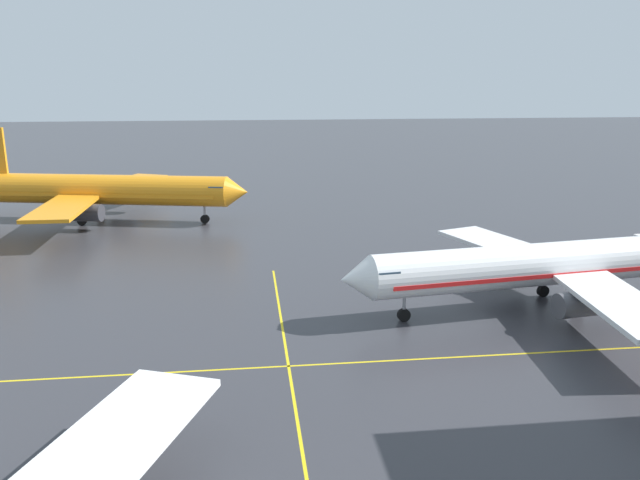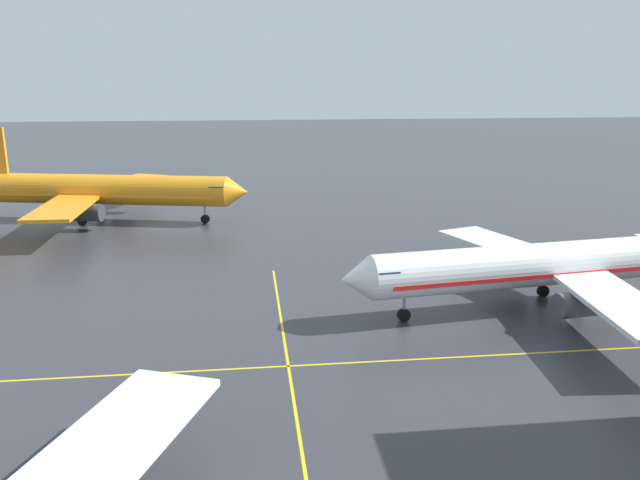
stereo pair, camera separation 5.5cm
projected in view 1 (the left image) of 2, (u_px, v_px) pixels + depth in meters
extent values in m
cube|color=white|center=(107.00, 448.00, 28.23)|extent=(9.77, 15.06, 0.38)
cylinder|color=white|center=(543.00, 264.00, 53.78)|extent=(31.42, 7.60, 3.70)
cone|color=white|center=(356.00, 279.00, 49.81)|extent=(2.97, 3.92, 3.63)
cube|color=white|center=(503.00, 246.00, 61.93)|extent=(9.60, 15.48, 0.39)
cube|color=white|center=(619.00, 302.00, 46.37)|extent=(6.27, 15.00, 0.39)
cylinder|color=#4C4C51|center=(509.00, 268.00, 58.96)|extent=(3.55, 2.45, 2.05)
cylinder|color=#4C4C51|center=(576.00, 305.00, 49.44)|extent=(3.55, 2.45, 2.05)
cube|color=#385166|center=(383.00, 270.00, 50.20)|extent=(2.17, 3.60, 0.68)
cube|color=red|center=(543.00, 269.00, 53.89)|extent=(28.94, 7.32, 0.35)
cylinder|color=#99999E|center=(404.00, 303.00, 51.39)|extent=(0.27, 0.27, 1.61)
cylinder|color=black|center=(404.00, 315.00, 51.66)|extent=(1.12, 0.57, 1.07)
cylinder|color=#99999E|center=(544.00, 280.00, 57.21)|extent=(0.27, 0.27, 1.61)
cylinder|color=black|center=(543.00, 291.00, 57.48)|extent=(1.12, 0.57, 1.07)
cylinder|color=#99999E|center=(579.00, 298.00, 52.45)|extent=(0.27, 0.27, 1.61)
cylinder|color=black|center=(578.00, 310.00, 52.72)|extent=(1.12, 0.57, 1.07)
cylinder|color=orange|center=(104.00, 190.00, 86.86)|extent=(35.04, 11.64, 4.15)
cone|color=orange|center=(237.00, 192.00, 85.05)|extent=(3.66, 4.59, 4.07)
cube|color=orange|center=(2.00, 181.00, 91.53)|extent=(4.65, 6.31, 0.26)
cube|color=orange|center=(64.00, 207.00, 78.19)|extent=(5.83, 16.44, 0.44)
cube|color=orange|center=(123.00, 183.00, 96.08)|extent=(11.97, 17.27, 0.44)
cylinder|color=#333338|center=(88.00, 213.00, 81.89)|extent=(4.12, 3.05, 2.29)
cylinder|color=#333338|center=(123.00, 197.00, 92.84)|extent=(4.12, 3.05, 2.29)
cube|color=#385166|center=(219.00, 187.00, 85.14)|extent=(2.75, 4.16, 0.76)
cube|color=orange|center=(104.00, 193.00, 86.99)|extent=(32.31, 11.07, 0.39)
cylinder|color=#99999E|center=(205.00, 210.00, 86.18)|extent=(0.31, 0.31, 1.80)
cylinder|color=black|center=(205.00, 219.00, 86.48)|extent=(1.28, 0.74, 1.20)
cylinder|color=#99999E|center=(81.00, 212.00, 85.01)|extent=(0.31, 0.31, 1.80)
cylinder|color=black|center=(82.00, 221.00, 85.31)|extent=(1.28, 0.74, 1.20)
cylinder|color=#99999E|center=(99.00, 204.00, 90.48)|extent=(0.31, 0.31, 1.80)
cylinder|color=black|center=(100.00, 212.00, 90.78)|extent=(1.28, 0.74, 1.20)
cube|color=yellow|center=(289.00, 366.00, 43.70)|extent=(148.49, 0.20, 0.01)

